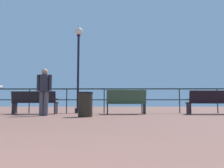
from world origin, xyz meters
TOP-DOWN VIEW (x-y plane):
  - pier_railing at (0.00, 9.77)m, footprint 18.48×0.05m
  - bench_near_left at (-1.95, 8.87)m, footprint 1.81×0.66m
  - bench_near_right at (1.77, 8.86)m, footprint 1.61×0.74m
  - bench_far_right at (5.16, 8.86)m, footprint 1.79×0.71m
  - lamppost_center at (-0.37, 9.96)m, footprint 0.35×0.35m
  - person_by_bench at (-1.21, 7.72)m, footprint 0.54×0.32m
  - seagull_on_rail at (-3.85, 9.79)m, footprint 0.17×0.36m
  - trash_bin at (0.35, 7.12)m, footprint 0.49×0.49m

SIDE VIEW (x-z plane):
  - trash_bin at x=0.35m, z-range 0.00..0.81m
  - bench_near_right at x=1.77m, z-range 0.03..1.01m
  - bench_far_right at x=5.16m, z-range 0.05..1.00m
  - bench_near_left at x=-1.95m, z-range 0.07..0.99m
  - pier_railing at x=0.00m, z-range 0.25..1.36m
  - person_by_bench at x=-1.21m, z-range 0.12..1.80m
  - seagull_on_rail at x=-3.85m, z-range 1.10..1.27m
  - lamppost_center at x=-0.37m, z-range 0.53..4.62m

